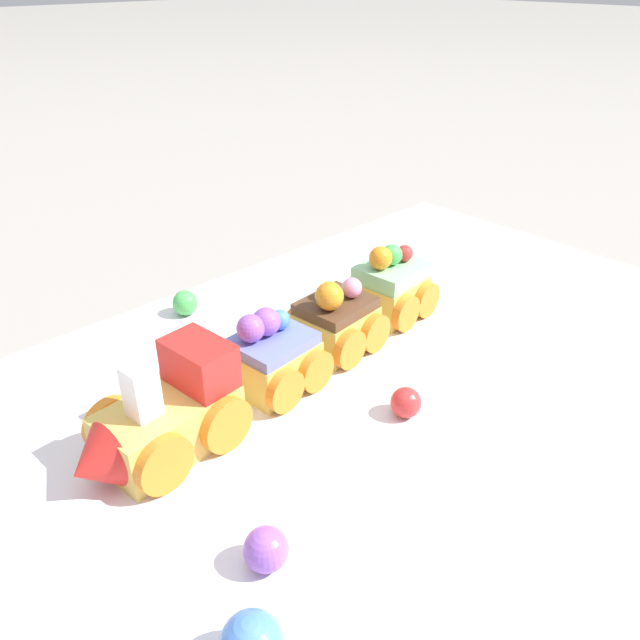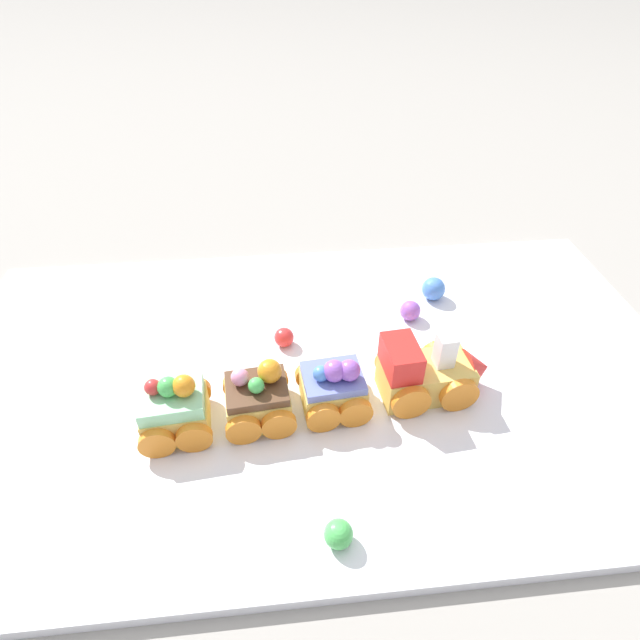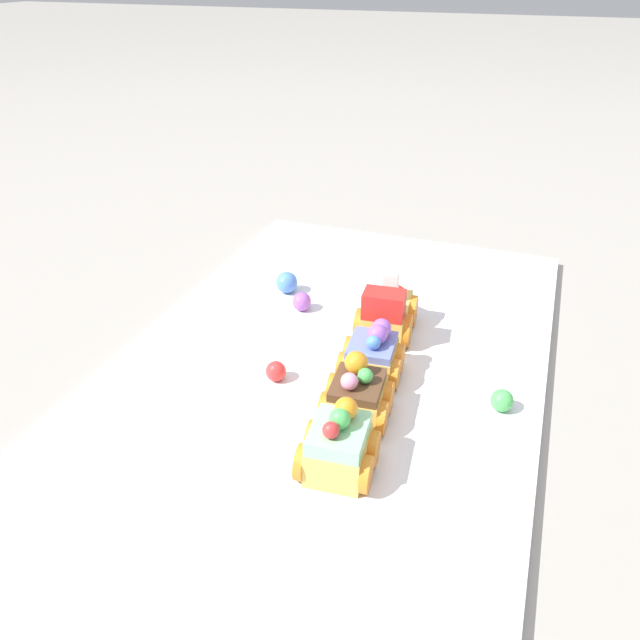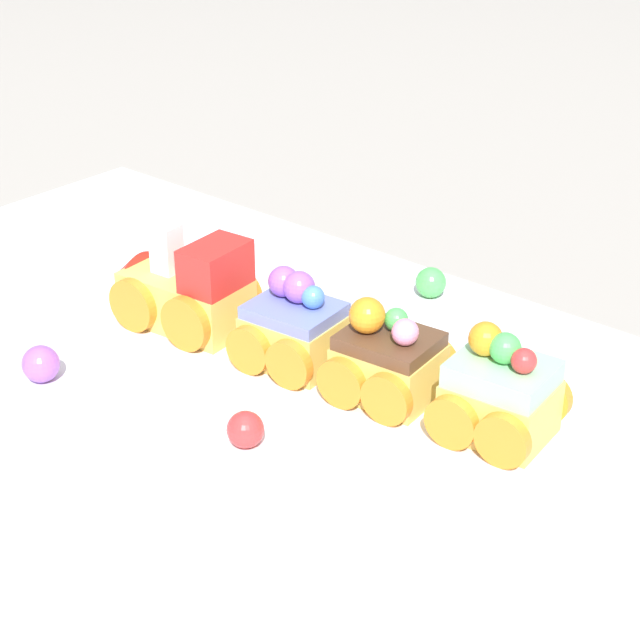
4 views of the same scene
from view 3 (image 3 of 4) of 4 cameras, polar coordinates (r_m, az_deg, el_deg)
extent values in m
plane|color=gray|center=(0.67, 0.26, -5.59)|extent=(10.00, 10.00, 0.00)
cube|color=white|center=(0.66, 0.27, -5.17)|extent=(0.77, 0.44, 0.01)
cube|color=#E0BC56|center=(0.72, 6.11, 0.18)|extent=(0.09, 0.05, 0.04)
cube|color=red|center=(0.68, 5.85, 1.43)|extent=(0.03, 0.05, 0.03)
cone|color=red|center=(0.77, 6.80, 2.31)|extent=(0.03, 0.04, 0.04)
cube|color=white|center=(0.72, 6.42, 2.56)|extent=(0.02, 0.02, 0.02)
cube|color=white|center=(0.71, 6.50, 3.74)|extent=(0.02, 0.02, 0.02)
cylinder|color=orange|center=(0.74, 8.51, 0.83)|extent=(0.04, 0.01, 0.04)
cylinder|color=orange|center=(0.75, 4.36, 1.38)|extent=(0.04, 0.01, 0.04)
cylinder|color=orange|center=(0.70, 7.98, -0.99)|extent=(0.04, 0.01, 0.04)
cylinder|color=orange|center=(0.71, 3.60, -0.40)|extent=(0.04, 0.01, 0.04)
cube|color=#E0BC56|center=(0.65, 4.70, -3.86)|extent=(0.06, 0.05, 0.03)
cube|color=#6B7AC6|center=(0.64, 4.78, -2.34)|extent=(0.06, 0.05, 0.01)
sphere|color=#4C84E0|center=(0.62, 4.88, -2.13)|extent=(0.02, 0.02, 0.01)
sphere|color=#9956C6|center=(0.63, 5.29, -1.30)|extent=(0.02, 0.02, 0.02)
sphere|color=#9956C6|center=(0.64, 5.65, -0.74)|extent=(0.02, 0.02, 0.02)
cylinder|color=orange|center=(0.66, 7.31, -3.49)|extent=(0.03, 0.01, 0.03)
cylinder|color=orange|center=(0.66, 2.65, -2.83)|extent=(0.03, 0.01, 0.03)
cylinder|color=orange|center=(0.63, 6.87, -5.02)|extent=(0.03, 0.01, 0.03)
cylinder|color=orange|center=(0.64, 2.02, -4.31)|extent=(0.03, 0.01, 0.03)
cube|color=#E0BC56|center=(0.59, 3.38, -7.54)|extent=(0.06, 0.05, 0.03)
cube|color=brown|center=(0.58, 3.45, -5.94)|extent=(0.06, 0.05, 0.01)
sphere|color=pink|center=(0.56, 2.70, -5.62)|extent=(0.02, 0.02, 0.02)
sphere|color=#4CBC56|center=(0.57, 4.16, -5.11)|extent=(0.02, 0.02, 0.01)
sphere|color=orange|center=(0.58, 3.33, -3.91)|extent=(0.02, 0.02, 0.02)
cylinder|color=orange|center=(0.60, 6.27, -7.08)|extent=(0.03, 0.01, 0.03)
cylinder|color=orange|center=(0.61, 1.17, -6.30)|extent=(0.03, 0.01, 0.03)
cylinder|color=orange|center=(0.58, 5.74, -8.92)|extent=(0.03, 0.01, 0.03)
cylinder|color=orange|center=(0.58, 0.41, -8.07)|extent=(0.03, 0.01, 0.03)
cube|color=#E0BC56|center=(0.54, 1.67, -12.23)|extent=(0.06, 0.05, 0.03)
cube|color=#93DBA3|center=(0.52, 1.71, -10.36)|extent=(0.06, 0.05, 0.01)
sphere|color=red|center=(0.50, 1.00, -10.03)|extent=(0.02, 0.02, 0.01)
sphere|color=#4CBC56|center=(0.51, 1.81, -9.02)|extent=(0.02, 0.02, 0.02)
sphere|color=orange|center=(0.52, 2.40, -8.09)|extent=(0.02, 0.02, 0.02)
cylinder|color=orange|center=(0.54, 4.92, -11.67)|extent=(0.03, 0.01, 0.03)
cylinder|color=orange|center=(0.55, -0.74, -10.71)|extent=(0.03, 0.01, 0.03)
cylinder|color=orange|center=(0.52, 4.25, -13.90)|extent=(0.03, 0.01, 0.03)
cylinder|color=orange|center=(0.53, -1.68, -12.85)|extent=(0.03, 0.01, 0.03)
sphere|color=#9956C6|center=(0.77, -1.68, 1.71)|extent=(0.02, 0.02, 0.02)
sphere|color=#4CBC56|center=(0.63, 16.33, -6.87)|extent=(0.02, 0.02, 0.02)
sphere|color=#4C84E0|center=(0.81, -3.06, 3.45)|extent=(0.03, 0.03, 0.03)
sphere|color=red|center=(0.64, -4.06, -4.69)|extent=(0.02, 0.02, 0.02)
camera|label=1|loc=(0.87, -10.12, 22.65)|focal=35.00mm
camera|label=2|loc=(0.51, 44.60, 21.61)|focal=28.00mm
camera|label=4|loc=(0.59, -59.80, 12.25)|focal=60.00mm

